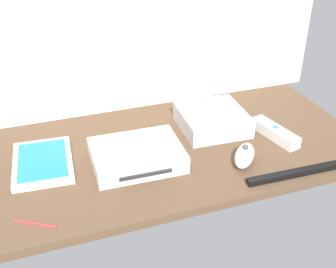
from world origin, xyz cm
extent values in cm
cube|color=brown|center=(0.00, 0.00, -1.00)|extent=(100.00, 48.00, 2.00)
cube|color=white|center=(-9.20, -3.91, 2.20)|extent=(21.44, 16.59, 4.40)
cube|color=#2D2D2D|center=(-9.43, -12.11, 2.20)|extent=(12.01, 0.94, 0.80)
cube|color=silver|center=(14.60, 5.49, 2.50)|extent=(17.71, 17.71, 5.00)
cube|color=silver|center=(14.60, 5.49, 5.15)|extent=(17.00, 17.00, 0.30)
cube|color=white|center=(-30.54, 2.61, 0.70)|extent=(14.90, 19.91, 1.40)
cube|color=#2384CC|center=(-30.54, 2.61, 1.48)|extent=(12.27, 17.08, 0.16)
cube|color=white|center=(28.02, -4.64, 1.50)|extent=(6.61, 15.23, 3.00)
cylinder|color=#387FDB|center=(28.02, -4.64, 3.20)|extent=(1.40, 1.40, 0.40)
ellipsoid|color=white|center=(14.94, -12.31, 2.00)|extent=(9.68, 10.56, 4.00)
sphere|color=#4C4C4C|center=(14.94, -12.31, 4.40)|extent=(1.40, 1.40, 1.40)
cube|color=black|center=(23.47, -20.85, 0.70)|extent=(24.04, 2.54, 1.40)
cylinder|color=red|center=(-33.91, -17.65, 0.35)|extent=(8.08, 5.23, 0.70)
camera|label=1|loc=(-30.26, -86.22, 58.63)|focal=45.91mm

